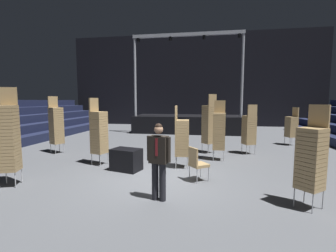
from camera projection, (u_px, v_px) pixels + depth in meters
name	position (u px, v px, depth m)	size (l,w,h in m)	color
ground_plane	(157.00, 179.00, 6.92)	(22.00, 30.00, 0.10)	#515459
arena_end_wall	(193.00, 80.00, 21.20)	(22.00, 0.30, 8.00)	black
stage_riser	(188.00, 122.00, 16.84)	(7.36, 3.00, 6.44)	black
man_with_tie	(159.00, 157.00, 5.27)	(0.57, 0.31, 1.73)	black
chair_stack_front_left	(291.00, 126.00, 11.89)	(0.57, 0.57, 1.88)	#B2B5BA
chair_stack_front_right	(209.00, 124.00, 10.12)	(0.62, 0.62, 2.48)	#B2B5BA
chair_stack_mid_left	(311.00, 157.00, 4.88)	(0.62, 0.62, 2.14)	#B2B5BA
chair_stack_mid_right	(182.00, 137.00, 7.87)	(0.47, 0.47, 2.05)	#B2B5BA
chair_stack_mid_centre	(8.00, 137.00, 6.14)	(0.56, 0.56, 2.56)	#B2B5BA
chair_stack_rear_left	(56.00, 125.00, 10.06)	(0.59, 0.59, 2.39)	#B2B5BA
chair_stack_rear_right	(99.00, 132.00, 8.24)	(0.55, 0.55, 2.31)	#B2B5BA
chair_stack_rear_centre	(219.00, 130.00, 8.88)	(0.47, 0.47, 2.22)	#B2B5BA
chair_stack_aisle_left	(249.00, 129.00, 9.93)	(0.57, 0.57, 2.05)	#B2B5BA
equipment_road_case	(126.00, 160.00, 7.63)	(0.90, 0.60, 0.69)	black
loose_chair_near_man	(197.00, 162.00, 6.60)	(0.62, 0.62, 0.95)	#B2B5BA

